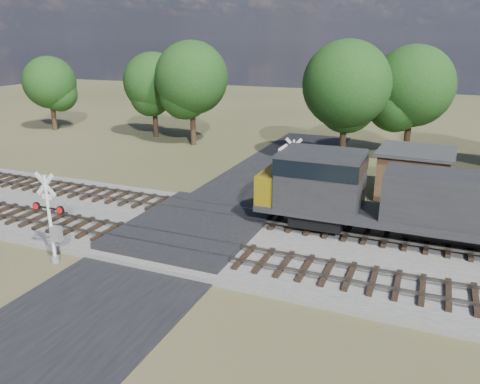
% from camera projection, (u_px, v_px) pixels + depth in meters
% --- Properties ---
extents(ground, '(160.00, 160.00, 0.00)m').
position_uv_depth(ground, '(191.00, 236.00, 25.70)').
color(ground, '#404726').
rests_on(ground, ground).
extents(ballast_bed, '(140.00, 10.00, 0.30)m').
position_uv_depth(ballast_bed, '(380.00, 261.00, 22.44)').
color(ballast_bed, gray).
rests_on(ballast_bed, ground).
extents(road, '(7.00, 60.00, 0.08)m').
position_uv_depth(road, '(191.00, 235.00, 25.69)').
color(road, black).
rests_on(road, ground).
extents(crossing_panel, '(7.00, 9.00, 0.62)m').
position_uv_depth(crossing_panel, '(195.00, 227.00, 26.04)').
color(crossing_panel, '#262628').
rests_on(crossing_panel, ground).
extents(track_near, '(140.00, 2.60, 0.33)m').
position_uv_depth(track_near, '(228.00, 253.00, 22.68)').
color(track_near, black).
rests_on(track_near, ballast_bed).
extents(track_far, '(140.00, 2.60, 0.33)m').
position_uv_depth(track_far, '(263.00, 218.00, 27.06)').
color(track_far, black).
rests_on(track_far, ballast_bed).
extents(crossing_signal_near, '(1.82, 0.39, 4.52)m').
position_uv_depth(crossing_signal_near, '(52.00, 226.00, 22.06)').
color(crossing_signal_near, silver).
rests_on(crossing_signal_near, ground).
extents(crossing_signal_far, '(1.76, 0.41, 4.37)m').
position_uv_depth(crossing_signal_far, '(291.00, 176.00, 30.25)').
color(crossing_signal_far, silver).
rests_on(crossing_signal_far, ground).
extents(equipment_shed, '(5.09, 5.09, 3.29)m').
position_uv_depth(equipment_shed, '(414.00, 173.00, 31.55)').
color(equipment_shed, '#4A2A1F').
rests_on(equipment_shed, ground).
extents(treeline, '(80.55, 11.88, 11.83)m').
position_uv_depth(treeline, '(442.00, 86.00, 37.18)').
color(treeline, black).
rests_on(treeline, ground).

